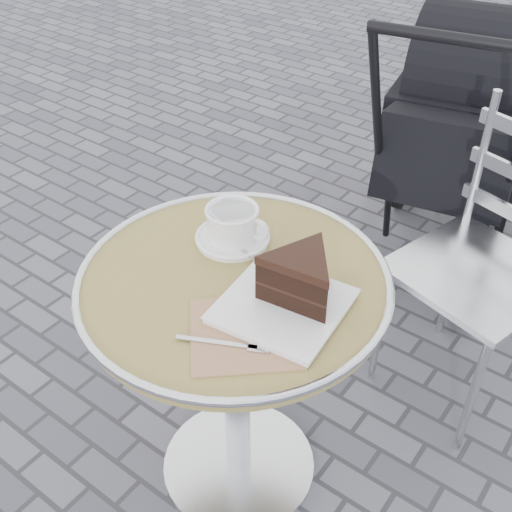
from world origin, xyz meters
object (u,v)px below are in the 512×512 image
Objects in this scene: bistro_chair at (505,234)px; baby_stroller at (459,141)px; cappuccino_set at (233,227)px; cake_plate_set at (295,285)px; cafe_table at (235,331)px.

baby_stroller is at bearing 137.09° from bistro_chair.
cappuccino_set is 0.27m from cake_plate_set.
cafe_table is at bearing -101.68° from bistro_chair.
cake_plate_set is at bearing 1.77° from cafe_table.
cafe_table is at bearing -102.20° from baby_stroller.
cappuccino_set is at bearing 150.50° from cake_plate_set.
cappuccino_set is 0.83m from bistro_chair.
cake_plate_set is (0.16, 0.00, 0.23)m from cafe_table.
bistro_chair reaches higher than cappuccino_set.
cake_plate_set is at bearing -36.06° from cappuccino_set.
cappuccino_set is at bearing -110.99° from bistro_chair.
cappuccino_set is (-0.09, 0.11, 0.21)m from cafe_table.
cake_plate_set is (0.25, -0.11, 0.02)m from cappuccino_set.
cafe_table is 0.65× the size of baby_stroller.
bistro_chair is at bearing 67.25° from cake_plate_set.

